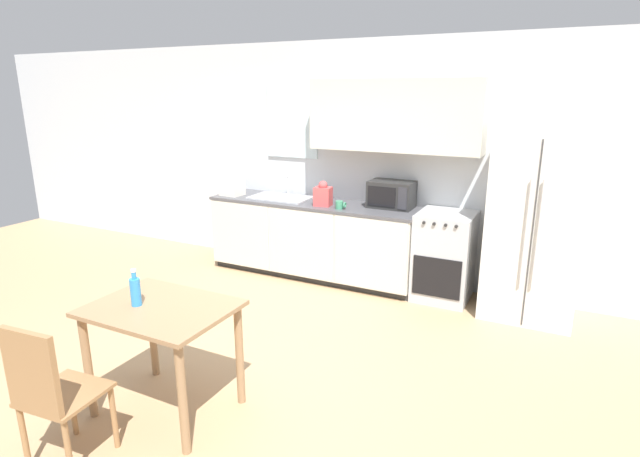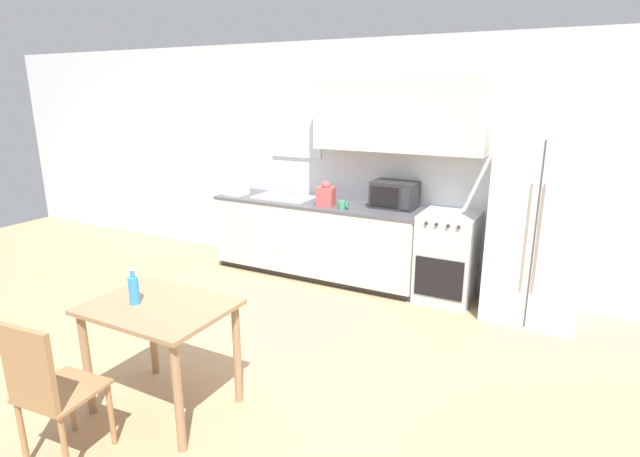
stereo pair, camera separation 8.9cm
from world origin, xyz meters
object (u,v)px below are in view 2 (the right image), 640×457
at_px(dining_table, 160,324).
at_px(dining_chair_near, 46,385).
at_px(refrigerator, 538,229).
at_px(oven_range, 447,257).
at_px(drink_bottle, 134,289).
at_px(coffee_mug, 343,205).
at_px(microwave, 394,195).

relative_size(dining_table, dining_chair_near, 1.00).
distance_m(refrigerator, dining_table, 3.47).
xyz_separation_m(oven_range, drink_bottle, (-1.39, -2.86, 0.41)).
distance_m(coffee_mug, drink_bottle, 2.66).
xyz_separation_m(dining_table, drink_bottle, (-0.15, -0.06, 0.24)).
bearing_deg(dining_table, drink_bottle, -159.67).
distance_m(microwave, dining_chair_near, 3.75).
relative_size(refrigerator, dining_chair_near, 1.91).
height_order(oven_range, coffee_mug, coffee_mug).
distance_m(oven_range, dining_table, 3.07).
xyz_separation_m(coffee_mug, dining_chair_near, (-0.28, -3.32, -0.41)).
relative_size(refrigerator, coffee_mug, 15.26).
height_order(dining_table, drink_bottle, drink_bottle).
bearing_deg(drink_bottle, oven_range, 63.99).
bearing_deg(refrigerator, microwave, 174.30).
bearing_deg(refrigerator, coffee_mug, -175.16).
bearing_deg(refrigerator, dining_chair_near, -122.76).
relative_size(oven_range, dining_chair_near, 1.00).
bearing_deg(dining_table, refrigerator, 52.95).
relative_size(oven_range, dining_table, 1.00).
relative_size(microwave, dining_table, 0.52).
height_order(refrigerator, dining_chair_near, refrigerator).
xyz_separation_m(oven_range, refrigerator, (0.84, -0.04, 0.42)).
bearing_deg(oven_range, refrigerator, -2.81).
relative_size(oven_range, drink_bottle, 3.68).
height_order(microwave, dining_table, microwave).
xyz_separation_m(dining_table, dining_chair_near, (-0.16, -0.73, -0.10)).
bearing_deg(oven_range, coffee_mug, -169.51).
xyz_separation_m(oven_range, dining_chair_near, (-1.40, -3.53, 0.07)).
relative_size(oven_range, microwave, 1.93).
xyz_separation_m(microwave, dining_chair_near, (-0.76, -3.63, -0.51)).
xyz_separation_m(coffee_mug, drink_bottle, (-0.28, -2.65, -0.07)).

